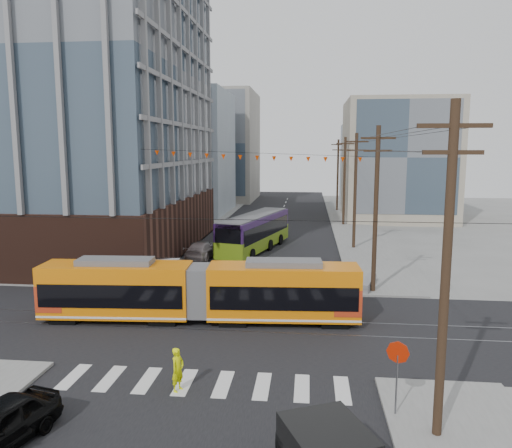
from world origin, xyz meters
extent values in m
plane|color=slate|center=(0.00, 0.00, 0.00)|extent=(160.00, 160.00, 0.00)
cube|color=#381E16|center=(-22.00, 23.00, 14.30)|extent=(30.00, 25.00, 28.60)
cube|color=#8C99A5|center=(-17.00, 52.00, 9.00)|extent=(18.00, 16.00, 18.00)
cube|color=gray|center=(16.00, 48.00, 8.00)|extent=(14.00, 14.00, 16.00)
cube|color=gray|center=(-14.00, 72.00, 10.00)|extent=(16.00, 18.00, 20.00)
cube|color=#8C99A5|center=(18.00, 68.00, 7.00)|extent=(16.00, 16.00, 14.00)
cylinder|color=black|center=(8.50, -6.00, 5.50)|extent=(0.30, 0.30, 11.00)
cylinder|color=black|center=(8.50, 56.00, 5.50)|extent=(0.30, 0.30, 11.00)
imported|color=#AEAEAE|center=(-6.00, 12.95, 0.84)|extent=(2.39, 5.27, 1.68)
imported|color=#B8A8A8|center=(-5.18, 20.23, 0.72)|extent=(2.33, 5.07, 1.44)
imported|color=slate|center=(-5.47, 22.25, 0.61)|extent=(3.12, 4.75, 1.21)
imported|color=#E4F205|center=(-0.89, -3.72, 0.89)|extent=(0.63, 0.76, 1.77)
cube|color=slate|center=(8.30, 11.90, 0.36)|extent=(1.77, 3.69, 0.72)
camera|label=1|loc=(4.16, -21.88, 9.49)|focal=35.00mm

